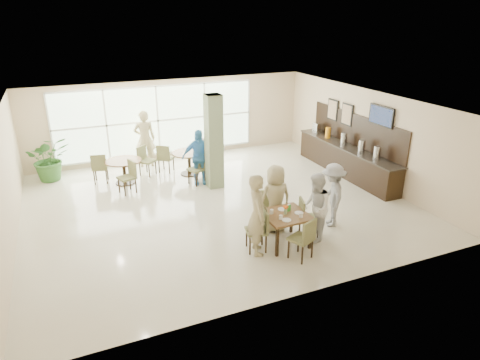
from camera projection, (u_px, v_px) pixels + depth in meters
name	position (u px, v px, depth m)	size (l,w,h in m)	color
ground	(216.00, 203.00, 11.90)	(10.00, 10.00, 0.00)	beige
room_shell	(215.00, 145.00, 11.27)	(10.00, 10.00, 10.00)	white
window_bank	(158.00, 121.00, 15.00)	(7.00, 0.04, 7.00)	silver
column	(214.00, 142.00, 12.55)	(0.45, 0.45, 2.80)	#6B7C56
main_table	(285.00, 218.00, 9.60)	(0.99, 0.99, 0.75)	brown
round_table_left	(124.00, 166.00, 13.09)	(1.10, 1.10, 0.75)	brown
round_table_right	(189.00, 157.00, 13.83)	(1.10, 1.10, 0.75)	brown
chairs_main_table	(283.00, 224.00, 9.70)	(1.97, 2.06, 0.95)	#5F6437
chairs_table_left	(125.00, 168.00, 13.14)	(2.06, 1.85, 0.95)	#5F6437
chairs_table_right	(189.00, 160.00, 13.86)	(1.92, 2.05, 0.95)	#5F6437
tabletop_clutter	(287.00, 212.00, 9.53)	(0.72, 0.72, 0.21)	white
buffet_counter	(346.00, 158.00, 13.86)	(0.64, 4.70, 1.95)	black
wall_tv	(381.00, 116.00, 12.41)	(0.06, 1.00, 0.58)	black
framed_art_a	(347.00, 115.00, 13.89)	(0.05, 0.55, 0.70)	black
framed_art_b	(333.00, 110.00, 14.58)	(0.05, 0.55, 0.70)	black
potted_plant	(49.00, 158.00, 13.31)	(1.28, 1.28, 1.42)	#34692A
teen_left	(258.00, 215.00, 9.17)	(0.67, 0.44, 1.83)	tan
teen_far	(275.00, 199.00, 10.16)	(0.81, 0.44, 1.66)	tan
teen_right	(315.00, 208.00, 9.73)	(0.79, 0.61, 1.62)	white
teen_standing	(332.00, 195.00, 10.42)	(1.03, 0.59, 1.60)	#9A9A9C
adult_a	(199.00, 157.00, 12.98)	(1.00, 0.57, 1.71)	#4593CF
adult_b	(213.00, 146.00, 14.14)	(1.52, 0.66, 1.64)	white
adult_standing	(145.00, 139.00, 14.43)	(0.71, 0.46, 1.94)	tan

